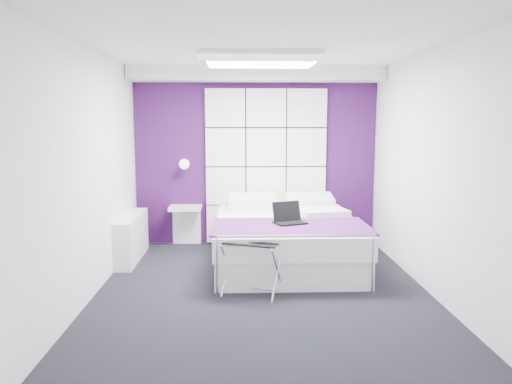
{
  "coord_description": "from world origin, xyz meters",
  "views": [
    {
      "loc": [
        -0.25,
        -5.25,
        1.84
      ],
      "look_at": [
        -0.06,
        0.35,
        1.04
      ],
      "focal_mm": 35.0,
      "sensor_mm": 36.0,
      "label": 1
    }
  ],
  "objects_px": {
    "luggage_rack": "(253,267)",
    "nightstand": "(185,208)",
    "radiator": "(132,238)",
    "bed": "(286,239)",
    "laptop": "(290,218)",
    "wall_lamp": "(185,164)"
  },
  "relations": [
    {
      "from": "luggage_rack",
      "to": "nightstand",
      "type": "bearing_deg",
      "value": 134.32
    },
    {
      "from": "radiator",
      "to": "nightstand",
      "type": "xyz_separation_m",
      "value": [
        0.64,
        0.72,
        0.27
      ]
    },
    {
      "from": "radiator",
      "to": "bed",
      "type": "bearing_deg",
      "value": -7.46
    },
    {
      "from": "bed",
      "to": "laptop",
      "type": "xyz_separation_m",
      "value": [
        0.01,
        -0.43,
        0.36
      ]
    },
    {
      "from": "nightstand",
      "to": "luggage_rack",
      "type": "xyz_separation_m",
      "value": [
        0.94,
        -2.1,
        -0.29
      ]
    },
    {
      "from": "bed",
      "to": "luggage_rack",
      "type": "height_order",
      "value": "bed"
    },
    {
      "from": "luggage_rack",
      "to": "laptop",
      "type": "xyz_separation_m",
      "value": [
        0.47,
        0.69,
        0.41
      ]
    },
    {
      "from": "bed",
      "to": "laptop",
      "type": "height_order",
      "value": "laptop"
    },
    {
      "from": "luggage_rack",
      "to": "laptop",
      "type": "height_order",
      "value": "laptop"
    },
    {
      "from": "nightstand",
      "to": "luggage_rack",
      "type": "height_order",
      "value": "nightstand"
    },
    {
      "from": "luggage_rack",
      "to": "radiator",
      "type": "bearing_deg",
      "value": 159.19
    },
    {
      "from": "nightstand",
      "to": "luggage_rack",
      "type": "distance_m",
      "value": 2.32
    },
    {
      "from": "radiator",
      "to": "laptop",
      "type": "xyz_separation_m",
      "value": [
        2.05,
        -0.69,
        0.39
      ]
    },
    {
      "from": "radiator",
      "to": "laptop",
      "type": "bearing_deg",
      "value": -18.69
    },
    {
      "from": "laptop",
      "to": "radiator",
      "type": "bearing_deg",
      "value": 139.03
    },
    {
      "from": "wall_lamp",
      "to": "laptop",
      "type": "xyz_separation_m",
      "value": [
        1.41,
        -1.45,
        -0.53
      ]
    },
    {
      "from": "radiator",
      "to": "bed",
      "type": "xyz_separation_m",
      "value": [
        2.04,
        -0.27,
        0.03
      ]
    },
    {
      "from": "wall_lamp",
      "to": "laptop",
      "type": "height_order",
      "value": "wall_lamp"
    },
    {
      "from": "wall_lamp",
      "to": "luggage_rack",
      "type": "xyz_separation_m",
      "value": [
        0.94,
        -2.14,
        -0.94
      ]
    },
    {
      "from": "nightstand",
      "to": "wall_lamp",
      "type": "bearing_deg",
      "value": 96.04
    },
    {
      "from": "wall_lamp",
      "to": "luggage_rack",
      "type": "height_order",
      "value": "wall_lamp"
    },
    {
      "from": "wall_lamp",
      "to": "bed",
      "type": "xyz_separation_m",
      "value": [
        1.4,
        -1.03,
        -0.89
      ]
    }
  ]
}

